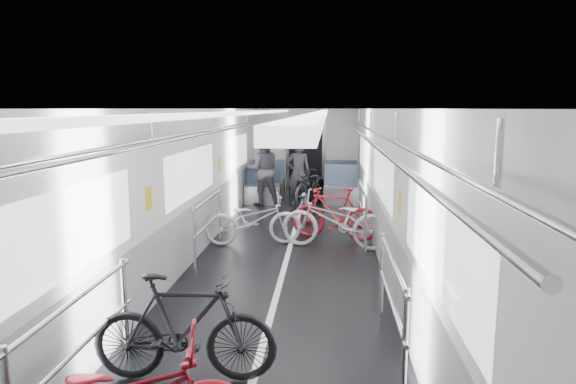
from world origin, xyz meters
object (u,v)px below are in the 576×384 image
object	(u,v)px
bike_right_mid	(335,220)
person_seated	(263,170)
bike_left_mid	(184,328)
bike_right_far	(335,213)
bike_aisle	(311,186)
person_standing	(298,173)
bike_left_far	(253,220)

from	to	relation	value
bike_right_mid	person_seated	size ratio (longest dim) A/B	1.06
bike_left_mid	bike_right_far	distance (m)	5.30
bike_left_mid	person_seated	world-z (taller)	person_seated
bike_aisle	person_standing	distance (m)	0.45
bike_right_far	person_seated	world-z (taller)	person_seated
bike_right_far	bike_aisle	distance (m)	3.38
bike_right_mid	bike_right_far	distance (m)	0.60
person_standing	bike_right_mid	bearing A→B (deg)	101.78
bike_left_far	bike_right_mid	xyz separation A→B (m)	(1.44, -0.14, 0.05)
bike_left_mid	person_standing	distance (m)	8.47
bike_aisle	person_standing	world-z (taller)	person_standing
bike_left_mid	person_standing	world-z (taller)	person_standing
bike_right_far	person_standing	bearing A→B (deg)	-151.83
person_seated	person_standing	bearing A→B (deg)	169.07
bike_left_mid	bike_aisle	size ratio (longest dim) A/B	0.86
person_seated	bike_right_mid	bearing A→B (deg)	102.33
bike_left_far	bike_aisle	bearing A→B (deg)	-25.68
bike_left_far	person_standing	world-z (taller)	person_standing
bike_right_mid	bike_right_far	xyz separation A→B (m)	(-0.00, 0.60, -0.00)
person_standing	person_seated	bearing A→B (deg)	0.24
person_standing	bike_right_far	bearing A→B (deg)	103.90
bike_left_far	person_standing	distance (m)	3.85
bike_left_mid	bike_right_mid	distance (m)	4.72
bike_right_mid	person_standing	size ratio (longest dim) A/B	1.15
bike_aisle	person_seated	size ratio (longest dim) A/B	1.07
person_standing	person_seated	distance (m)	0.89
bike_left_far	person_standing	bearing A→B (deg)	-21.08
bike_aisle	person_seated	distance (m)	1.27
bike_left_mid	bike_right_mid	xyz separation A→B (m)	(1.38, 4.51, 0.00)
bike_right_far	person_seated	bearing A→B (deg)	-138.51
bike_left_mid	person_seated	bearing A→B (deg)	0.21
bike_left_far	person_seated	size ratio (longest dim) A/B	0.97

